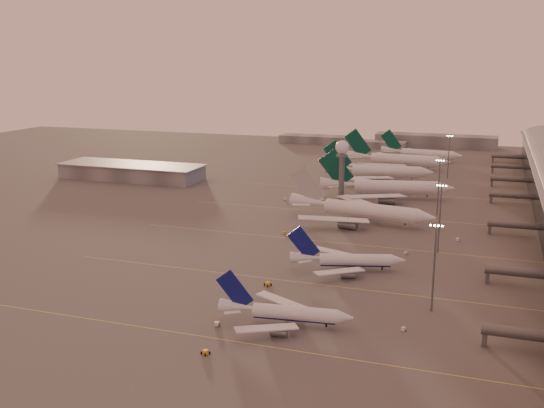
% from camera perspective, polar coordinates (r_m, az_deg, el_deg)
% --- Properties ---
extents(ground, '(700.00, 700.00, 0.00)m').
position_cam_1_polar(ground, '(193.30, -3.42, -7.38)').
color(ground, '#4D4B4B').
rests_on(ground, ground).
extents(taxiway_markings, '(180.00, 185.25, 0.02)m').
position_cam_1_polar(taxiway_markings, '(236.45, 8.59, -3.64)').
color(taxiway_markings, '#DDD34E').
rests_on(taxiway_markings, ground).
extents(hangar, '(82.00, 27.00, 8.50)m').
position_cam_1_polar(hangar, '(366.52, -12.46, 2.88)').
color(hangar, slate).
rests_on(hangar, ground).
extents(radar_tower, '(6.40, 6.40, 31.10)m').
position_cam_1_polar(radar_tower, '(297.94, 6.29, 4.04)').
color(radar_tower, '#595B60').
rests_on(radar_tower, ground).
extents(mast_a, '(3.60, 0.56, 25.00)m').
position_cam_1_polar(mast_a, '(175.91, 14.34, -5.15)').
color(mast_a, '#595B60').
rests_on(mast_a, ground).
extents(mast_b, '(3.60, 0.56, 25.00)m').
position_cam_1_polar(mast_b, '(228.96, 14.82, -0.93)').
color(mast_b, '#595B60').
rests_on(mast_b, ground).
extents(mast_c, '(3.60, 0.56, 25.00)m').
position_cam_1_polar(mast_c, '(282.91, 14.71, 1.72)').
color(mast_c, '#595B60').
rests_on(mast_c, ground).
extents(mast_d, '(3.60, 0.56, 25.00)m').
position_cam_1_polar(mast_d, '(371.59, 15.56, 4.32)').
color(mast_d, '#595B60').
rests_on(mast_d, ground).
extents(distant_horizon, '(165.00, 37.50, 9.00)m').
position_cam_1_polar(distant_horizon, '(500.80, 11.28, 5.58)').
color(distant_horizon, slate).
rests_on(distant_horizon, ground).
extents(narrowbody_near, '(35.86, 28.48, 14.03)m').
position_cam_1_polar(narrowbody_near, '(165.72, 1.18, -9.90)').
color(narrowbody_near, white).
rests_on(narrowbody_near, ground).
extents(narrowbody_mid, '(37.01, 29.11, 14.83)m').
position_cam_1_polar(narrowbody_mid, '(206.92, 6.75, -5.17)').
color(narrowbody_mid, white).
rests_on(narrowbody_mid, ground).
extents(widebody_white, '(63.65, 50.61, 22.53)m').
position_cam_1_polar(widebody_white, '(266.53, 7.97, -0.83)').
color(widebody_white, white).
rests_on(widebody_white, ground).
extents(greentail_a, '(64.63, 51.67, 23.76)m').
position_cam_1_polar(greentail_a, '(313.22, 10.25, 1.24)').
color(greentail_a, white).
rests_on(greentail_a, ground).
extents(greentail_b, '(60.57, 48.55, 22.12)m').
position_cam_1_polar(greentail_b, '(358.27, 9.54, 2.71)').
color(greentail_b, white).
rests_on(greentail_b, ground).
extents(greentail_c, '(65.25, 52.63, 23.69)m').
position_cam_1_polar(greentail_c, '(398.38, 11.12, 3.73)').
color(greentail_c, white).
rests_on(greentail_c, ground).
extents(greentail_d, '(54.35, 43.66, 19.78)m').
position_cam_1_polar(greentail_d, '(432.26, 13.23, 4.26)').
color(greentail_d, white).
rests_on(greentail_d, ground).
extents(gsv_truck_a, '(6.41, 3.03, 2.49)m').
position_cam_1_polar(gsv_truck_a, '(166.04, -4.80, -10.49)').
color(gsv_truck_a, silver).
rests_on(gsv_truck_a, ground).
extents(gsv_tug_near, '(3.66, 4.36, 1.07)m').
position_cam_1_polar(gsv_tug_near, '(152.27, -5.98, -13.10)').
color(gsv_tug_near, yellow).
rests_on(gsv_tug_near, ground).
extents(gsv_catering_a, '(5.16, 3.50, 3.89)m').
position_cam_1_polar(gsv_catering_a, '(166.03, 11.79, -10.48)').
color(gsv_catering_a, silver).
rests_on(gsv_catering_a, ground).
extents(gsv_tug_mid, '(4.64, 4.19, 1.14)m').
position_cam_1_polar(gsv_tug_mid, '(193.01, -0.38, -7.20)').
color(gsv_tug_mid, yellow).
rests_on(gsv_tug_mid, ground).
extents(gsv_truck_b, '(5.71, 3.95, 2.18)m').
position_cam_1_polar(gsv_truck_b, '(227.30, 12.00, -4.19)').
color(gsv_truck_b, silver).
rests_on(gsv_truck_b, ground).
extents(gsv_truck_c, '(4.07, 4.78, 1.89)m').
position_cam_1_polar(gsv_truck_c, '(247.83, 1.13, -2.48)').
color(gsv_truck_c, yellow).
rests_on(gsv_truck_c, ground).
extents(gsv_catering_b, '(5.67, 3.01, 4.49)m').
position_cam_1_polar(gsv_catering_b, '(247.98, 16.35, -2.70)').
color(gsv_catering_b, silver).
rests_on(gsv_catering_b, ground).
extents(gsv_tug_far, '(2.43, 3.38, 0.88)m').
position_cam_1_polar(gsv_tug_far, '(286.44, 7.25, -0.54)').
color(gsv_tug_far, silver).
rests_on(gsv_tug_far, ground).
extents(gsv_truck_d, '(3.16, 5.97, 2.29)m').
position_cam_1_polar(gsv_truck_d, '(305.57, 1.16, 0.57)').
color(gsv_truck_d, silver).
rests_on(gsv_truck_d, ground).
extents(gsv_tug_hangar, '(3.27, 2.03, 0.92)m').
position_cam_1_polar(gsv_tug_hangar, '(333.30, 12.95, 1.17)').
color(gsv_tug_hangar, yellow).
rests_on(gsv_tug_hangar, ground).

